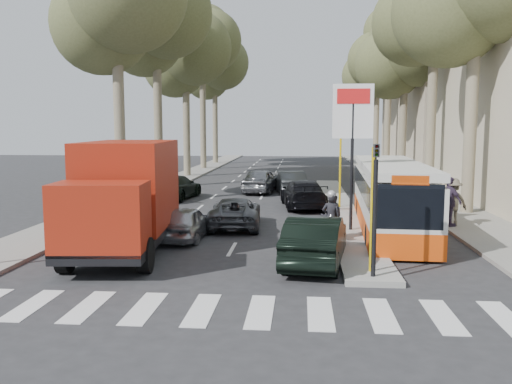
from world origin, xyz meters
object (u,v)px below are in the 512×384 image
at_px(red_truck, 125,195).
at_px(city_bus, 390,195).
at_px(silver_hatchback, 185,223).
at_px(dark_hatchback, 316,240).
at_px(motorcycle, 331,219).

xyz_separation_m(red_truck, city_bus, (9.02, 4.39, -0.45)).
height_order(silver_hatchback, city_bus, city_bus).
height_order(dark_hatchback, city_bus, city_bus).
bearing_deg(red_truck, city_bus, 21.16).
bearing_deg(city_bus, motorcycle, -131.79).
distance_m(dark_hatchback, red_truck, 6.21).
height_order(city_bus, motorcycle, city_bus).
bearing_deg(motorcycle, silver_hatchback, -177.72).
xyz_separation_m(city_bus, motorcycle, (-2.38, -2.39, -0.57)).
distance_m(silver_hatchback, dark_hatchback, 5.60).
xyz_separation_m(dark_hatchback, city_bus, (3.00, 5.39, 0.70)).
height_order(dark_hatchback, motorcycle, motorcycle).
relative_size(dark_hatchback, motorcycle, 2.00).
xyz_separation_m(dark_hatchback, red_truck, (-6.02, 0.99, 1.15)).
relative_size(red_truck, motorcycle, 3.10).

